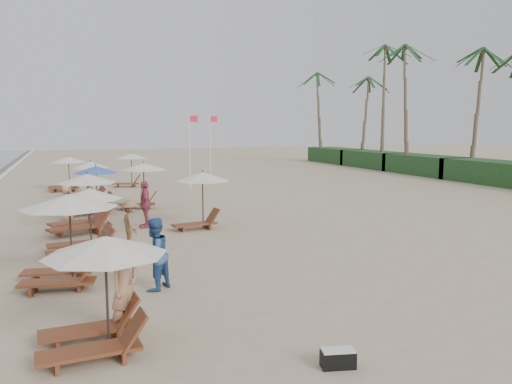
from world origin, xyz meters
name	(u,v)px	position (x,y,z in m)	size (l,w,h in m)	color
ground	(305,265)	(0.00, 0.00, 0.00)	(160.00, 160.00, 0.00)	tan
shrub_hedge	(496,172)	(22.00, 14.50, 0.80)	(3.20, 53.00, 1.60)	#193D1C
palm_row	(493,41)	(21.91, 15.40, 9.91)	(7.00, 52.00, 12.30)	brown
lounger_station_0	(96,289)	(-6.02, -3.88, 1.15)	(2.41, 2.21, 2.10)	brown
lounger_station_1	(63,235)	(-6.55, 0.45, 1.31)	(2.58, 2.42, 2.34)	brown
lounger_station_2	(82,223)	(-6.00, 3.56, 1.00)	(2.45, 2.02, 2.10)	brown
lounger_station_3	(80,206)	(-5.94, 7.31, 1.02)	(2.72, 2.64, 2.22)	brown
lounger_station_4	(91,192)	(-5.36, 11.50, 1.02)	(2.53, 2.05, 2.22)	brown
lounger_station_5	(87,183)	(-5.36, 14.93, 1.09)	(2.38, 2.03, 2.20)	brown
lounger_station_6	(66,173)	(-6.38, 20.79, 1.14)	(2.47, 2.21, 2.14)	brown
inland_station_0	(200,191)	(-1.50, 6.34, 1.49)	(2.53, 2.24, 2.22)	brown
inland_station_1	(141,179)	(-2.97, 12.26, 1.43)	(2.63, 2.24, 2.22)	brown
inland_station_2	(129,164)	(-2.37, 21.85, 1.50)	(2.53, 2.24, 2.22)	brown
beachgoer_near	(124,286)	(-5.47, -3.26, 0.96)	(0.70, 0.46, 1.91)	tan
beachgoer_mid_a	(154,254)	(-4.48, -0.76, 0.90)	(0.88, 0.68, 1.81)	#2D5289
beachgoer_mid_b	(131,224)	(-4.47, 3.95, 0.81)	(1.05, 0.60, 1.62)	#8E6948
beachgoer_far_a	(145,204)	(-3.51, 7.30, 0.94)	(1.10, 0.46, 1.88)	#AB445A
beachgoer_far_b	(67,202)	(-6.41, 9.99, 0.79)	(0.77, 0.50, 1.58)	tan
duffel_bag	(338,358)	(-2.29, -5.97, 0.16)	(0.62, 0.41, 0.32)	black
flag_pole_near	(190,147)	(1.05, 18.69, 2.70)	(0.60, 0.08, 4.89)	silver
flag_pole_far	(211,145)	(3.43, 22.42, 2.72)	(0.59, 0.08, 4.93)	silver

